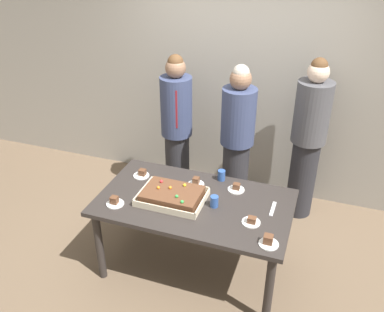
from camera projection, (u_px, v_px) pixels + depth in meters
ground_plane at (194, 266)px, 3.92m from camera, size 12.00×12.00×0.00m
interior_back_panel at (243, 65)px, 4.50m from camera, size 8.00×0.12×3.00m
party_table at (194, 209)px, 3.59m from camera, size 1.67×0.95×0.76m
sheet_cake at (172, 195)px, 3.54m from camera, size 0.56×0.41×0.12m
plated_slice_near_left at (236, 188)px, 3.68m from camera, size 0.15×0.15×0.06m
plated_slice_near_right at (196, 183)px, 3.76m from camera, size 0.15×0.15×0.07m
plated_slice_far_left at (268, 241)px, 3.05m from camera, size 0.15×0.15×0.08m
plated_slice_far_right at (142, 174)px, 3.89m from camera, size 0.15×0.15×0.07m
plated_slice_center_front at (251, 221)px, 3.27m from camera, size 0.15×0.15×0.06m
plated_slice_center_back at (115, 202)px, 3.49m from camera, size 0.15×0.15×0.07m
drink_cup_nearest at (221, 175)px, 3.81m from camera, size 0.07×0.07×0.10m
drink_cup_middle at (214, 201)px, 3.45m from camera, size 0.07×0.07×0.10m
cake_server_utensil at (273, 209)px, 3.44m from camera, size 0.03×0.20×0.01m
person_serving_front at (308, 139)px, 4.23m from camera, size 0.36×0.36×1.77m
person_green_shirt_behind at (177, 128)px, 4.52m from camera, size 0.34×0.34×1.71m
person_striped_tie_right at (237, 144)px, 4.18m from camera, size 0.34×0.34×1.72m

